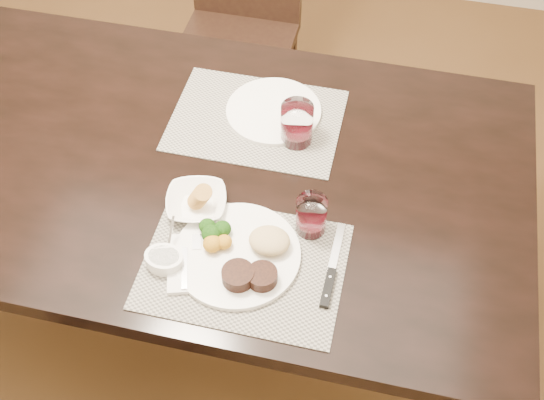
% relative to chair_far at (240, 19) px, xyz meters
% --- Properties ---
extents(ground_plane, '(4.50, 4.50, 0.00)m').
position_rel_chair_far_xyz_m(ground_plane, '(0.00, -0.93, -0.50)').
color(ground_plane, '#492F17').
rests_on(ground_plane, ground).
extents(dining_table, '(2.00, 1.00, 0.75)m').
position_rel_chair_far_xyz_m(dining_table, '(0.00, -0.93, 0.16)').
color(dining_table, black).
rests_on(dining_table, ground).
extents(chair_far, '(0.42, 0.42, 0.90)m').
position_rel_chair_far_xyz_m(chair_far, '(0.00, 0.00, 0.00)').
color(chair_far, black).
rests_on(chair_far, ground).
extents(placemat_near, '(0.46, 0.34, 0.00)m').
position_rel_chair_far_xyz_m(placemat_near, '(0.34, -1.22, 0.25)').
color(placemat_near, gray).
rests_on(placemat_near, dining_table).
extents(placemat_far, '(0.46, 0.34, 0.00)m').
position_rel_chair_far_xyz_m(placemat_far, '(0.25, -0.75, 0.25)').
color(placemat_far, gray).
rests_on(placemat_far, dining_table).
extents(dinner_plate, '(0.30, 0.30, 0.05)m').
position_rel_chair_far_xyz_m(dinner_plate, '(0.33, -1.20, 0.27)').
color(dinner_plate, white).
rests_on(dinner_plate, placemat_near).
extents(napkin_fork, '(0.13, 0.18, 0.02)m').
position_rel_chair_far_xyz_m(napkin_fork, '(0.21, -1.25, 0.26)').
color(napkin_fork, white).
rests_on(napkin_fork, placemat_near).
extents(steak_knife, '(0.02, 0.24, 0.01)m').
position_rel_chair_far_xyz_m(steak_knife, '(0.54, -1.21, 0.26)').
color(steak_knife, silver).
rests_on(steak_knife, placemat_near).
extents(cracker_bowl, '(0.18, 0.18, 0.07)m').
position_rel_chair_far_xyz_m(cracker_bowl, '(0.18, -1.08, 0.27)').
color(cracker_bowl, white).
rests_on(cracker_bowl, placemat_near).
extents(sauce_ramekin, '(0.09, 0.13, 0.07)m').
position_rel_chair_far_xyz_m(sauce_ramekin, '(0.16, -1.26, 0.27)').
color(sauce_ramekin, white).
rests_on(sauce_ramekin, placemat_near).
extents(wine_glass_near, '(0.07, 0.07, 0.10)m').
position_rel_chair_far_xyz_m(wine_glass_near, '(0.47, -1.08, 0.30)').
color(wine_glass_near, silver).
rests_on(wine_glass_near, placemat_near).
extents(far_plate, '(0.26, 0.26, 0.01)m').
position_rel_chair_far_xyz_m(far_plate, '(0.29, -0.72, 0.26)').
color(far_plate, white).
rests_on(far_plate, placemat_far).
extents(wine_glass_far, '(0.08, 0.08, 0.12)m').
position_rel_chair_far_xyz_m(wine_glass_far, '(0.37, -0.80, 0.30)').
color(wine_glass_far, silver).
rests_on(wine_glass_far, placemat_far).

